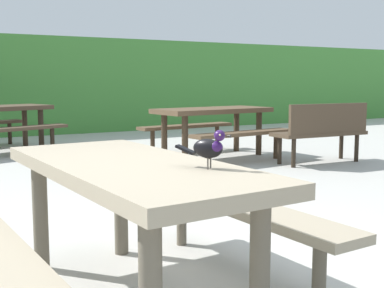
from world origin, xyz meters
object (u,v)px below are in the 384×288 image
(bird_grackle, at_px, (210,147))
(park_bench_side, at_px, (323,129))
(picnic_table_foreground, at_px, (131,197))
(picnic_table_mid_right, at_px, (213,120))

(bird_grackle, relative_size, park_bench_side, 0.18)
(picnic_table_foreground, bearing_deg, bird_grackle, -58.90)
(picnic_table_foreground, distance_m, bird_grackle, 0.54)
(park_bench_side, bearing_deg, picnic_table_mid_right, 127.18)
(picnic_table_mid_right, bearing_deg, picnic_table_foreground, -126.27)
(park_bench_side, bearing_deg, bird_grackle, -139.64)
(picnic_table_mid_right, xyz_separation_m, park_bench_side, (0.99, -1.31, -0.07))
(picnic_table_foreground, relative_size, bird_grackle, 7.14)
(picnic_table_mid_right, height_order, park_bench_side, park_bench_side)
(picnic_table_foreground, xyz_separation_m, bird_grackle, (0.23, -0.39, 0.29))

